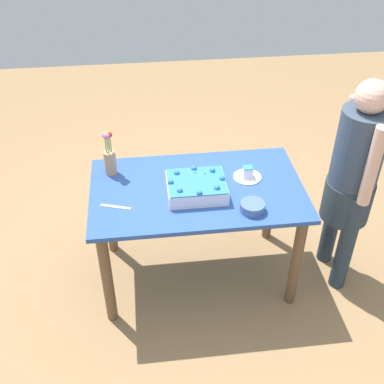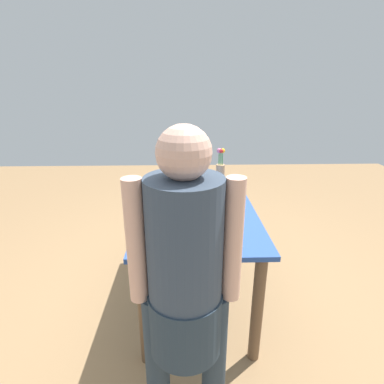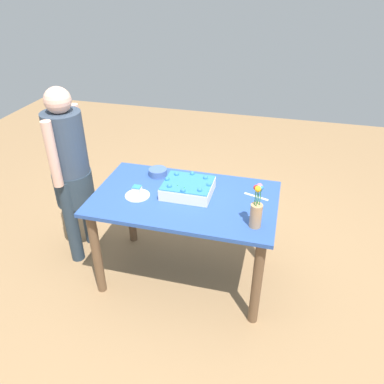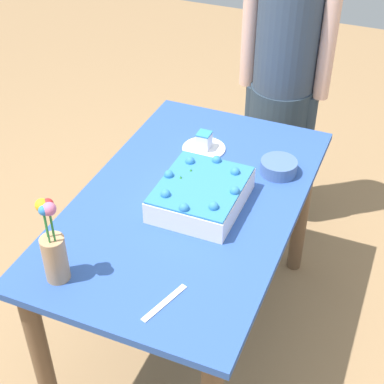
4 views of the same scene
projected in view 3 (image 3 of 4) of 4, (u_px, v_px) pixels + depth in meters
The scene contains 8 objects.
ground_plane at pixel (185, 274), 3.15m from camera, with size 8.00×8.00×0.00m, color #9B764E.
dining_table at pixel (185, 212), 2.82m from camera, with size 1.35×0.81×0.77m.
sheet_cake at pixel (188, 188), 2.77m from camera, with size 0.36×0.30×0.12m.
serving_plate_with_slice at pixel (137, 193), 2.75m from camera, with size 0.18×0.18×0.08m.
cake_knife at pixel (256, 197), 2.75m from camera, with size 0.19×0.02×0.00m, color silver.
flower_vase at pixel (256, 211), 2.38m from camera, with size 0.08×0.08×0.31m.
fruit_bowl at pixel (158, 172), 3.02m from camera, with size 0.15×0.15×0.06m, color #4A689F.
person_standing at pixel (70, 166), 2.99m from camera, with size 0.31×0.45×1.49m.
Camera 3 is at (0.64, -2.24, 2.24)m, focal length 35.00 mm.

